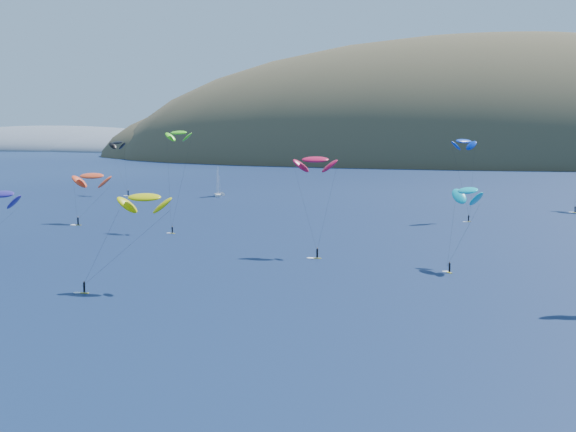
# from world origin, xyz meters

# --- Properties ---
(island) EXTENTS (730.00, 300.00, 210.00)m
(island) POSITION_xyz_m (39.40, 562.36, -10.74)
(island) COLOR #3D3526
(island) RESTS_ON ground
(headland) EXTENTS (460.00, 250.00, 60.00)m
(headland) POSITION_xyz_m (-445.26, 750.08, -3.36)
(headland) COLOR slate
(headland) RESTS_ON ground
(sailboat) EXTENTS (9.02, 8.56, 10.78)m
(sailboat) POSITION_xyz_m (-58.64, 211.71, 0.92)
(sailboat) COLOR silver
(sailboat) RESTS_ON ground
(kitesurfer_1) EXTENTS (10.49, 9.96, 14.87)m
(kitesurfer_1) POSITION_xyz_m (-60.94, 129.37, 12.01)
(kitesurfer_1) COLOR gold
(kitesurfer_1) RESTS_ON ground
(kitesurfer_2) EXTENTS (11.63, 9.64, 16.13)m
(kitesurfer_2) POSITION_xyz_m (-9.49, 56.36, 13.86)
(kitesurfer_2) COLOR gold
(kitesurfer_2) RESTS_ON ground
(kitesurfer_3) EXTENTS (7.18, 10.37, 25.11)m
(kitesurfer_3) POSITION_xyz_m (-33.54, 122.92, 23.14)
(kitesurfer_3) COLOR gold
(kitesurfer_3) RESTS_ON ground
(kitesurfer_4) EXTENTS (7.90, 8.07, 23.05)m
(kitesurfer_4) POSITION_xyz_m (30.56, 160.35, 20.84)
(kitesurfer_4) COLOR gold
(kitesurfer_4) RESTS_ON ground
(kitesurfer_5) EXTENTS (7.78, 12.45, 15.74)m
(kitesurfer_5) POSITION_xyz_m (36.53, 89.12, 13.44)
(kitesurfer_5) COLOR gold
(kitesurfer_5) RESTS_ON ground
(kitesurfer_9) EXTENTS (8.48, 9.12, 20.53)m
(kitesurfer_9) POSITION_xyz_m (7.04, 96.40, 18.22)
(kitesurfer_9) COLOR gold
(kitesurfer_9) RESTS_ON ground
(kitesurfer_10) EXTENTS (10.54, 11.16, 13.28)m
(kitesurfer_10) POSITION_xyz_m (-58.94, 89.53, 10.53)
(kitesurfer_10) COLOR gold
(kitesurfer_10) RESTS_ON ground
(kitesurfer_12) EXTENTS (12.02, 9.38, 21.16)m
(kitesurfer_12) POSITION_xyz_m (-96.54, 209.14, 18.87)
(kitesurfer_12) COLOR gold
(kitesurfer_12) RESTS_ON ground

